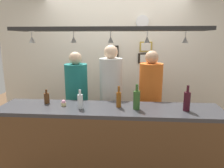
{
  "coord_description": "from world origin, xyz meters",
  "views": [
    {
      "loc": [
        0.22,
        -2.68,
        1.82
      ],
      "look_at": [
        0.0,
        0.1,
        1.2
      ],
      "focal_mm": 32.71,
      "sensor_mm": 36.0,
      "label": 1
    }
  ],
  "objects_px": {
    "bottle_beer_brown_stubby": "(47,98)",
    "cupcake": "(64,103)",
    "bottle_wine_dark_red": "(187,101)",
    "picture_frame_crest": "(114,53)",
    "person_middle_white_patterned_shirt": "(111,91)",
    "bottle_champagne_green": "(137,99)",
    "person_right_orange_shirt": "(150,95)",
    "picture_frame_upper_small": "(146,47)",
    "wall_clock": "(142,22)",
    "bottle_beer_amber_tall": "(119,99)",
    "person_left_teal_shirt": "(77,94)",
    "picture_frame_lower_pair": "(146,58)",
    "bottle_soda_clear": "(80,101)"
  },
  "relations": [
    {
      "from": "bottle_beer_brown_stubby",
      "to": "cupcake",
      "type": "relative_size",
      "value": 2.31
    },
    {
      "from": "bottle_wine_dark_red",
      "to": "picture_frame_crest",
      "type": "xyz_separation_m",
      "value": [
        -0.95,
        1.44,
        0.44
      ]
    },
    {
      "from": "person_middle_white_patterned_shirt",
      "to": "bottle_champagne_green",
      "type": "distance_m",
      "value": 0.77
    },
    {
      "from": "person_right_orange_shirt",
      "to": "picture_frame_upper_small",
      "type": "distance_m",
      "value": 1.02
    },
    {
      "from": "bottle_champagne_green",
      "to": "wall_clock",
      "type": "bearing_deg",
      "value": 84.75
    },
    {
      "from": "bottle_beer_amber_tall",
      "to": "bottle_wine_dark_red",
      "type": "bearing_deg",
      "value": -4.87
    },
    {
      "from": "bottle_wine_dark_red",
      "to": "picture_frame_upper_small",
      "type": "height_order",
      "value": "picture_frame_upper_small"
    },
    {
      "from": "person_left_teal_shirt",
      "to": "bottle_wine_dark_red",
      "type": "height_order",
      "value": "person_left_teal_shirt"
    },
    {
      "from": "bottle_champagne_green",
      "to": "wall_clock",
      "type": "height_order",
      "value": "wall_clock"
    },
    {
      "from": "wall_clock",
      "to": "cupcake",
      "type": "bearing_deg",
      "value": -126.65
    },
    {
      "from": "person_middle_white_patterned_shirt",
      "to": "person_right_orange_shirt",
      "type": "height_order",
      "value": "person_middle_white_patterned_shirt"
    },
    {
      "from": "person_left_teal_shirt",
      "to": "cupcake",
      "type": "distance_m",
      "value": 0.63
    },
    {
      "from": "person_left_teal_shirt",
      "to": "bottle_wine_dark_red",
      "type": "relative_size",
      "value": 5.44
    },
    {
      "from": "bottle_beer_amber_tall",
      "to": "wall_clock",
      "type": "xyz_separation_m",
      "value": [
        0.34,
        1.37,
        1.0
      ]
    },
    {
      "from": "bottle_beer_amber_tall",
      "to": "picture_frame_lower_pair",
      "type": "xyz_separation_m",
      "value": [
        0.44,
        1.37,
        0.36
      ]
    },
    {
      "from": "bottle_champagne_green",
      "to": "bottle_beer_amber_tall",
      "type": "height_order",
      "value": "bottle_champagne_green"
    },
    {
      "from": "cupcake",
      "to": "picture_frame_crest",
      "type": "bearing_deg",
      "value": 69.35
    },
    {
      "from": "bottle_soda_clear",
      "to": "wall_clock",
      "type": "height_order",
      "value": "wall_clock"
    },
    {
      "from": "bottle_champagne_green",
      "to": "picture_frame_lower_pair",
      "type": "height_order",
      "value": "picture_frame_lower_pair"
    },
    {
      "from": "bottle_beer_brown_stubby",
      "to": "person_right_orange_shirt",
      "type": "bearing_deg",
      "value": 21.14
    },
    {
      "from": "bottle_soda_clear",
      "to": "wall_clock",
      "type": "relative_size",
      "value": 1.05
    },
    {
      "from": "bottle_wine_dark_red",
      "to": "picture_frame_upper_small",
      "type": "relative_size",
      "value": 1.36
    },
    {
      "from": "wall_clock",
      "to": "picture_frame_upper_small",
      "type": "bearing_deg",
      "value": 4.65
    },
    {
      "from": "person_right_orange_shirt",
      "to": "picture_frame_upper_small",
      "type": "relative_size",
      "value": 7.52
    },
    {
      "from": "bottle_champagne_green",
      "to": "bottle_wine_dark_red",
      "type": "bearing_deg",
      "value": -0.86
    },
    {
      "from": "bottle_wine_dark_red",
      "to": "picture_frame_lower_pair",
      "type": "relative_size",
      "value": 1.0
    },
    {
      "from": "bottle_soda_clear",
      "to": "bottle_beer_amber_tall",
      "type": "bearing_deg",
      "value": 11.17
    },
    {
      "from": "picture_frame_crest",
      "to": "wall_clock",
      "type": "height_order",
      "value": "wall_clock"
    },
    {
      "from": "picture_frame_crest",
      "to": "cupcake",
      "type": "bearing_deg",
      "value": -110.65
    },
    {
      "from": "person_right_orange_shirt",
      "to": "picture_frame_crest",
      "type": "height_order",
      "value": "picture_frame_crest"
    },
    {
      "from": "picture_frame_upper_small",
      "to": "wall_clock",
      "type": "xyz_separation_m",
      "value": [
        -0.08,
        -0.01,
        0.43
      ]
    },
    {
      "from": "cupcake",
      "to": "bottle_champagne_green",
      "type": "bearing_deg",
      "value": -2.98
    },
    {
      "from": "person_middle_white_patterned_shirt",
      "to": "picture_frame_upper_small",
      "type": "bearing_deg",
      "value": 53.25
    },
    {
      "from": "person_right_orange_shirt",
      "to": "cupcake",
      "type": "bearing_deg",
      "value": -150.92
    },
    {
      "from": "person_left_teal_shirt",
      "to": "person_middle_white_patterned_shirt",
      "type": "xyz_separation_m",
      "value": [
        0.53,
        -0.0,
        0.07
      ]
    },
    {
      "from": "person_right_orange_shirt",
      "to": "bottle_wine_dark_red",
      "type": "height_order",
      "value": "person_right_orange_shirt"
    },
    {
      "from": "bottle_champagne_green",
      "to": "wall_clock",
      "type": "distance_m",
      "value": 1.73
    },
    {
      "from": "picture_frame_upper_small",
      "to": "wall_clock",
      "type": "relative_size",
      "value": 1.0
    },
    {
      "from": "bottle_beer_brown_stubby",
      "to": "cupcake",
      "type": "bearing_deg",
      "value": -20.55
    },
    {
      "from": "picture_frame_crest",
      "to": "person_right_orange_shirt",
      "type": "bearing_deg",
      "value": -51.32
    },
    {
      "from": "person_middle_white_patterned_shirt",
      "to": "bottle_champagne_green",
      "type": "relative_size",
      "value": 5.77
    },
    {
      "from": "person_left_teal_shirt",
      "to": "wall_clock",
      "type": "bearing_deg",
      "value": 36.38
    },
    {
      "from": "picture_frame_lower_pair",
      "to": "bottle_beer_amber_tall",
      "type": "bearing_deg",
      "value": -107.73
    },
    {
      "from": "person_middle_white_patterned_shirt",
      "to": "picture_frame_crest",
      "type": "bearing_deg",
      "value": 91.13
    },
    {
      "from": "bottle_soda_clear",
      "to": "bottle_beer_brown_stubby",
      "type": "distance_m",
      "value": 0.51
    },
    {
      "from": "bottle_wine_dark_red",
      "to": "bottle_beer_brown_stubby",
      "type": "height_order",
      "value": "bottle_wine_dark_red"
    },
    {
      "from": "person_middle_white_patterned_shirt",
      "to": "bottle_beer_amber_tall",
      "type": "relative_size",
      "value": 6.66
    },
    {
      "from": "person_left_teal_shirt",
      "to": "bottle_beer_amber_tall",
      "type": "xyz_separation_m",
      "value": [
        0.67,
        -0.61,
        0.12
      ]
    },
    {
      "from": "person_left_teal_shirt",
      "to": "cupcake",
      "type": "height_order",
      "value": "person_left_teal_shirt"
    },
    {
      "from": "person_right_orange_shirt",
      "to": "bottle_beer_brown_stubby",
      "type": "bearing_deg",
      "value": -158.86
    }
  ]
}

